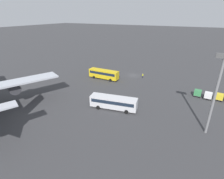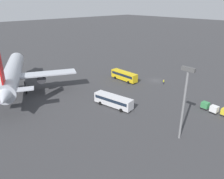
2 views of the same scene
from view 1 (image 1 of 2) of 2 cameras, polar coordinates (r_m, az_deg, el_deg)
The scene contains 8 objects.
ground_plane at distance 69.35m, azimuth 6.85°, elevation 4.60°, with size 600.00×600.00×0.00m, color #38383A.
shuttle_bus_near at distance 64.62m, azimuth -2.71°, elevation 5.21°, with size 11.33×3.12×3.38m.
shuttle_bus_far at distance 44.10m, azimuth 0.52°, elevation -4.04°, with size 12.19×4.94×3.24m.
worker_person at distance 66.77m, azimuth 10.00°, elevation 4.44°, with size 0.38×0.38×1.74m.
cargo_cart_yellow at distance 56.89m, azimuth 31.61°, elevation -2.00°, with size 2.09×1.79×2.06m.
cargo_cart_white at distance 56.21m, azimuth 28.90°, elevation -1.68°, with size 2.09×1.79×2.06m.
cargo_cart_green at distance 56.58m, azimuth 26.19°, elevation -0.97°, with size 2.09×1.79×2.06m.
light_pole at distance 37.17m, azimuth 31.09°, elevation 0.61°, with size 2.80×0.70×16.18m.
Camera 1 is at (-22.98, 61.47, 22.44)m, focal length 28.00 mm.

